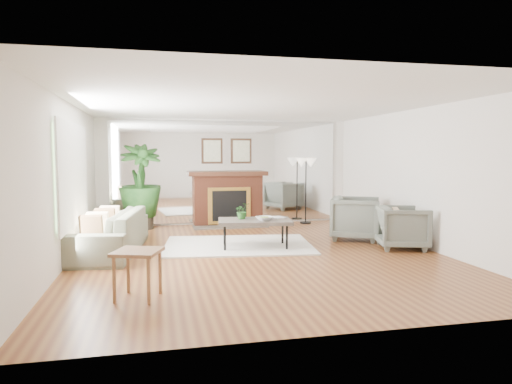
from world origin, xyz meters
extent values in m
plane|color=brown|center=(0.00, 0.00, 0.00)|extent=(7.00, 7.00, 0.00)
cube|color=white|center=(-2.99, 0.00, 1.25)|extent=(0.02, 7.00, 2.50)
cube|color=white|center=(2.99, 0.00, 1.25)|extent=(0.02, 7.00, 2.50)
cube|color=white|center=(0.00, 3.49, 1.25)|extent=(6.00, 0.02, 2.50)
cube|color=silver|center=(0.00, 3.47, 1.25)|extent=(5.40, 0.04, 2.40)
cube|color=#B2E09E|center=(-2.96, 0.40, 1.35)|extent=(0.04, 2.40, 1.50)
cube|color=brown|center=(0.00, 3.28, 0.60)|extent=(1.60, 0.40, 1.20)
cube|color=gold|center=(0.00, 3.07, 0.48)|extent=(1.00, 0.04, 0.85)
cube|color=black|center=(0.00, 3.05, 0.48)|extent=(0.80, 0.04, 0.70)
cube|color=#574E45|center=(0.00, 2.93, 0.01)|extent=(1.70, 0.55, 0.03)
cube|color=#452616|center=(0.00, 3.26, 1.22)|extent=(1.85, 0.46, 0.10)
cube|color=#321F13|center=(-0.35, 3.43, 1.75)|extent=(0.50, 0.04, 0.60)
cube|color=#321F13|center=(0.35, 3.43, 1.75)|extent=(0.50, 0.04, 0.60)
cube|color=white|center=(-0.21, 0.76, 0.01)|extent=(2.86, 2.20, 0.03)
cube|color=#574E45|center=(0.05, 0.49, 0.48)|extent=(1.38, 0.92, 0.06)
cylinder|color=black|center=(-0.52, 0.30, 0.23)|extent=(0.04, 0.04, 0.45)
cylinder|color=black|center=(0.54, 0.16, 0.23)|extent=(0.04, 0.04, 0.45)
cylinder|color=black|center=(-0.45, 0.83, 0.23)|extent=(0.04, 0.04, 0.45)
cylinder|color=black|center=(0.61, 0.69, 0.23)|extent=(0.04, 0.04, 0.45)
imported|color=gray|center=(-2.45, 0.67, 0.35)|extent=(1.25, 2.53, 0.71)
imported|color=slate|center=(2.16, 0.90, 0.42)|extent=(1.23, 1.22, 0.84)
imported|color=slate|center=(2.60, -0.09, 0.38)|extent=(1.03, 1.01, 0.76)
cube|color=#925C3A|center=(-1.88, -2.00, 0.55)|extent=(0.63, 0.63, 0.04)
cylinder|color=#925C3A|center=(-2.13, -2.12, 0.27)|extent=(0.04, 0.04, 0.54)
cylinder|color=#925C3A|center=(-1.76, -2.25, 0.27)|extent=(0.04, 0.04, 0.54)
cylinder|color=#925C3A|center=(-2.01, -1.74, 0.27)|extent=(0.04, 0.04, 0.54)
cylinder|color=#925C3A|center=(-1.63, -1.87, 0.27)|extent=(0.04, 0.04, 0.54)
cylinder|color=black|center=(-2.00, 3.10, 0.20)|extent=(0.55, 0.55, 0.40)
imported|color=#306224|center=(-2.00, 3.10, 1.09)|extent=(1.09, 1.09, 1.63)
cylinder|color=black|center=(1.87, 3.10, 0.02)|extent=(0.27, 0.27, 0.04)
cylinder|color=black|center=(1.87, 3.10, 0.76)|extent=(0.03, 0.03, 1.52)
cone|color=white|center=(1.76, 3.10, 1.47)|extent=(0.29, 0.29, 0.21)
cone|color=white|center=(1.99, 3.10, 1.47)|extent=(0.29, 0.29, 0.21)
imported|color=#306224|center=(-0.16, 0.62, 0.66)|extent=(0.30, 0.28, 0.30)
imported|color=#925C3A|center=(0.19, 0.35, 0.55)|extent=(0.36, 0.36, 0.07)
imported|color=#925C3A|center=(0.40, 0.57, 0.52)|extent=(0.27, 0.32, 0.02)
camera|label=1|loc=(-1.66, -7.34, 1.67)|focal=32.00mm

